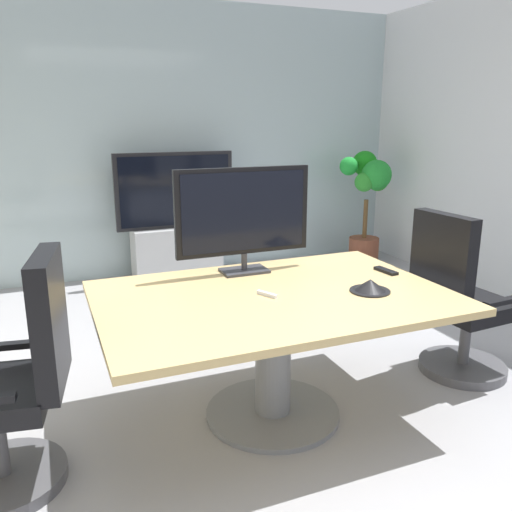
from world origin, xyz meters
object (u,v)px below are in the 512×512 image
at_px(office_chair_right, 458,309).
at_px(conference_phone, 370,286).
at_px(remote_control, 386,271).
at_px(conference_table, 273,325).
at_px(office_chair_left, 16,394).
at_px(tv_monitor, 243,214).
at_px(wall_display_unit, 177,237).
at_px(potted_plant, 368,195).

distance_m(office_chair_right, conference_phone, 0.87).
xyz_separation_m(conference_phone, remote_control, (0.30, 0.27, -0.02)).
distance_m(conference_table, remote_control, 0.83).
height_order(office_chair_left, remote_control, office_chair_left).
bearing_deg(office_chair_left, tv_monitor, 122.01).
height_order(conference_table, office_chair_right, office_chair_right).
bearing_deg(remote_control, tv_monitor, 150.16).
distance_m(conference_table, tv_monitor, 0.71).
bearing_deg(office_chair_left, office_chair_right, 101.22).
height_order(office_chair_left, wall_display_unit, wall_display_unit).
bearing_deg(office_chair_left, remote_control, 104.72).
relative_size(office_chair_left, conference_phone, 4.95).
xyz_separation_m(tv_monitor, wall_display_unit, (0.15, 2.32, -0.65)).
bearing_deg(tv_monitor, conference_table, -90.50).
distance_m(office_chair_right, remote_control, 0.58).
bearing_deg(conference_phone, conference_table, 162.11).
bearing_deg(wall_display_unit, tv_monitor, -93.67).
height_order(office_chair_left, potted_plant, potted_plant).
bearing_deg(conference_phone, office_chair_right, 11.51).
height_order(office_chair_left, tv_monitor, tv_monitor).
bearing_deg(remote_control, potted_plant, 51.73).
distance_m(office_chair_right, tv_monitor, 1.51).
bearing_deg(wall_display_unit, office_chair_right, -67.65).
height_order(wall_display_unit, remote_control, wall_display_unit).
relative_size(tv_monitor, remote_control, 4.94).
bearing_deg(tv_monitor, wall_display_unit, 86.33).
height_order(office_chair_right, wall_display_unit, wall_display_unit).
relative_size(office_chair_left, wall_display_unit, 0.83).
relative_size(office_chair_left, remote_control, 6.41).
relative_size(conference_table, office_chair_right, 1.71).
bearing_deg(tv_monitor, conference_phone, -51.16).
bearing_deg(conference_phone, potted_plant, 56.26).
bearing_deg(potted_plant, office_chair_left, -143.90).
distance_m(potted_plant, conference_phone, 3.25).
height_order(potted_plant, conference_phone, potted_plant).
bearing_deg(tv_monitor, potted_plant, 42.13).
bearing_deg(wall_display_unit, office_chair_left, -116.81).
bearing_deg(wall_display_unit, conference_table, -93.15).
distance_m(office_chair_left, tv_monitor, 1.55).
xyz_separation_m(wall_display_unit, remote_control, (0.65, -2.67, 0.30)).
bearing_deg(tv_monitor, remote_control, -23.33).
xyz_separation_m(conference_table, tv_monitor, (0.00, 0.46, 0.54)).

